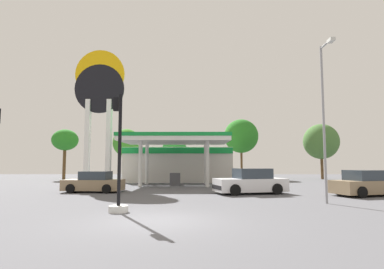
{
  "coord_description": "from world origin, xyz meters",
  "views": [
    {
      "loc": [
        1.36,
        -10.95,
        1.98
      ],
      "look_at": [
        1.19,
        13.72,
        4.24
      ],
      "focal_mm": 29.28,
      "sensor_mm": 36.0,
      "label": 1
    }
  ],
  "objects": [
    {
      "name": "ground_plane",
      "position": [
        0.0,
        0.0,
        0.0
      ],
      "size": [
        90.0,
        90.0,
        0.0
      ],
      "primitive_type": "plane",
      "color": "#56565B",
      "rests_on": "ground"
    },
    {
      "name": "gas_station",
      "position": [
        -0.33,
        22.15,
        2.15
      ],
      "size": [
        11.13,
        12.22,
        4.45
      ],
      "color": "beige",
      "rests_on": "ground"
    },
    {
      "name": "station_pole_sign",
      "position": [
        -7.1,
        16.43,
        7.74
      ],
      "size": [
        4.4,
        0.56,
        12.12
      ],
      "color": "white",
      "rests_on": "ground"
    },
    {
      "name": "car_0",
      "position": [
        5.01,
        9.58,
        0.74
      ],
      "size": [
        4.88,
        2.95,
        1.63
      ],
      "color": "black",
      "rests_on": "ground"
    },
    {
      "name": "car_1",
      "position": [
        -5.5,
        10.58,
        0.64
      ],
      "size": [
        4.08,
        2.05,
        1.42
      ],
      "color": "black",
      "rests_on": "ground"
    },
    {
      "name": "car_2",
      "position": [
        11.9,
        8.32,
        0.7
      ],
      "size": [
        4.67,
        2.96,
        1.55
      ],
      "color": "black",
      "rests_on": "ground"
    },
    {
      "name": "traffic_signal_0",
      "position": [
        -1.73,
        1.89,
        1.4
      ],
      "size": [
        0.79,
        0.79,
        4.83
      ],
      "color": "silver",
      "rests_on": "ground"
    },
    {
      "name": "tree_0",
      "position": [
        -14.55,
        27.37,
        4.76
      ],
      "size": [
        3.16,
        3.16,
        6.12
      ],
      "color": "brown",
      "rests_on": "ground"
    },
    {
      "name": "tree_1",
      "position": [
        -7.41,
        29.48,
        4.59
      ],
      "size": [
        3.55,
        3.55,
        6.39
      ],
      "color": "brown",
      "rests_on": "ground"
    },
    {
      "name": "tree_2",
      "position": [
        -1.08,
        27.69,
        3.85
      ],
      "size": [
        2.94,
        2.94,
        5.13
      ],
      "color": "brown",
      "rests_on": "ground"
    },
    {
      "name": "tree_3",
      "position": [
        7.45,
        29.36,
        5.45
      ],
      "size": [
        4.37,
        4.37,
        7.63
      ],
      "color": "brown",
      "rests_on": "ground"
    },
    {
      "name": "tree_4",
      "position": [
        17.22,
        28.11,
        4.65
      ],
      "size": [
        4.31,
        4.31,
        6.85
      ],
      "color": "brown",
      "rests_on": "ground"
    },
    {
      "name": "corner_streetlamp",
      "position": [
        7.88,
        4.5,
        4.7
      ],
      "size": [
        0.24,
        1.48,
        7.95
      ],
      "color": "gray",
      "rests_on": "ground"
    }
  ]
}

